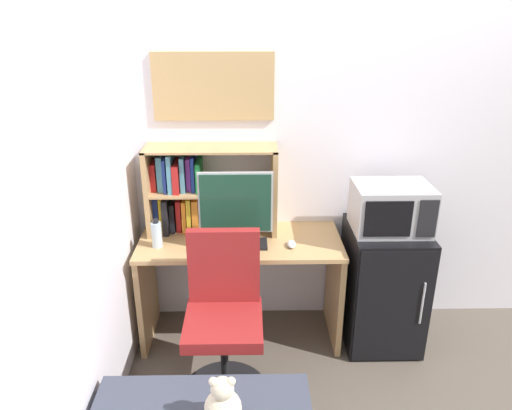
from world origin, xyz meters
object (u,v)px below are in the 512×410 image
at_px(computer_mouse, 291,244).
at_px(desk_chair, 224,326).
at_px(hutch_bookshelf, 192,188).
at_px(microwave, 391,208).
at_px(water_bottle, 157,234).
at_px(monitor, 236,208).
at_px(wall_corkboard, 213,87).
at_px(teddy_bear, 223,404).
at_px(mini_fridge, 382,285).
at_px(keyboard, 237,244).

distance_m(computer_mouse, desk_chair, 0.65).
height_order(hutch_bookshelf, microwave, hutch_bookshelf).
height_order(hutch_bookshelf, water_bottle, hutch_bookshelf).
distance_m(hutch_bookshelf, monitor, 0.40).
distance_m(hutch_bookshelf, wall_corkboard, 0.65).
bearing_deg(monitor, water_bottle, 176.42).
height_order(computer_mouse, water_bottle, water_bottle).
height_order(monitor, teddy_bear, monitor).
bearing_deg(mini_fridge, desk_chair, -155.46).
height_order(monitor, water_bottle, monitor).
bearing_deg(mini_fridge, keyboard, -177.57).
bearing_deg(water_bottle, hutch_bookshelf, 50.30).
relative_size(hutch_bookshelf, computer_mouse, 8.44).
bearing_deg(wall_corkboard, keyboard, -68.38).
distance_m(desk_chair, wall_corkboard, 1.44).
distance_m(computer_mouse, water_bottle, 0.83).
bearing_deg(teddy_bear, desk_chair, 92.22).
height_order(teddy_bear, wall_corkboard, wall_corkboard).
relative_size(monitor, wall_corkboard, 0.65).
bearing_deg(computer_mouse, hutch_bookshelf, 157.71).
bearing_deg(mini_fridge, computer_mouse, -174.48).
xyz_separation_m(monitor, microwave, (0.96, 0.08, -0.04)).
xyz_separation_m(hutch_bookshelf, teddy_bear, (0.25, -1.35, -0.48)).
relative_size(keyboard, wall_corkboard, 0.51).
xyz_separation_m(monitor, keyboard, (0.00, 0.04, -0.26)).
bearing_deg(keyboard, wall_corkboard, 111.62).
relative_size(water_bottle, teddy_bear, 0.75).
distance_m(water_bottle, teddy_bear, 1.23).
distance_m(monitor, water_bottle, 0.52).
bearing_deg(monitor, microwave, 4.72).
relative_size(hutch_bookshelf, water_bottle, 4.53).
height_order(keyboard, mini_fridge, mini_fridge).
bearing_deg(microwave, teddy_bear, -130.68).
distance_m(mini_fridge, desk_chair, 1.12).
relative_size(mini_fridge, teddy_bear, 3.33).
distance_m(hutch_bookshelf, desk_chair, 0.91).
bearing_deg(keyboard, teddy_bear, -92.02).
distance_m(desk_chair, teddy_bear, 0.70).
bearing_deg(hutch_bookshelf, microwave, -8.91).
height_order(hutch_bookshelf, wall_corkboard, wall_corkboard).
relative_size(desk_chair, teddy_bear, 4.00).
xyz_separation_m(mini_fridge, microwave, (0.00, 0.00, 0.55)).
bearing_deg(wall_corkboard, monitor, -70.44).
bearing_deg(wall_corkboard, microwave, -15.41).
bearing_deg(monitor, desk_chair, -99.38).
bearing_deg(water_bottle, keyboard, 0.57).
height_order(keyboard, wall_corkboard, wall_corkboard).
bearing_deg(mini_fridge, teddy_bear, -130.75).
xyz_separation_m(keyboard, wall_corkboard, (-0.14, 0.34, 0.91)).
height_order(monitor, computer_mouse, monitor).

